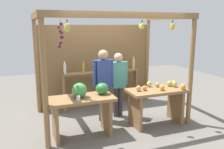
# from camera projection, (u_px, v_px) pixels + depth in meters

# --- Properties ---
(ground_plane) EXTENTS (12.00, 12.00, 0.00)m
(ground_plane) POSITION_uv_depth(u_px,v_px,m) (109.00, 117.00, 5.83)
(ground_plane) COLOR slate
(ground_plane) RESTS_ON ground
(market_stall) EXTENTS (3.21, 2.06, 2.44)m
(market_stall) POSITION_uv_depth(u_px,v_px,m) (102.00, 57.00, 5.96)
(market_stall) COLOR olive
(market_stall) RESTS_ON ground
(fruit_counter_left) EXTENTS (1.30, 0.64, 1.10)m
(fruit_counter_left) POSITION_uv_depth(u_px,v_px,m) (84.00, 103.00, 4.75)
(fruit_counter_left) COLOR olive
(fruit_counter_left) RESTS_ON ground
(fruit_counter_right) EXTENTS (1.30, 0.64, 0.94)m
(fruit_counter_right) POSITION_uv_depth(u_px,v_px,m) (157.00, 98.00, 5.34)
(fruit_counter_right) COLOR olive
(fruit_counter_right) RESTS_ON ground
(bottle_shelf_unit) EXTENTS (2.06, 0.22, 1.36)m
(bottle_shelf_unit) POSITION_uv_depth(u_px,v_px,m) (101.00, 79.00, 6.36)
(bottle_shelf_unit) COLOR olive
(bottle_shelf_unit) RESTS_ON ground
(vendor_man) EXTENTS (0.48, 0.22, 1.66)m
(vendor_man) POSITION_uv_depth(u_px,v_px,m) (103.00, 79.00, 5.45)
(vendor_man) COLOR #354E50
(vendor_man) RESTS_ON ground
(vendor_woman) EXTENTS (0.48, 0.21, 1.56)m
(vendor_woman) POSITION_uv_depth(u_px,v_px,m) (118.00, 79.00, 5.71)
(vendor_woman) COLOR #443A42
(vendor_woman) RESTS_ON ground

